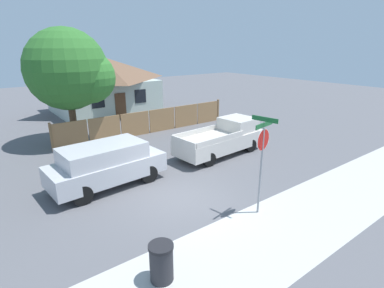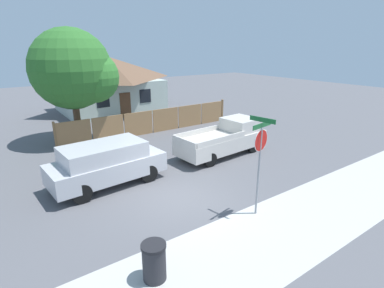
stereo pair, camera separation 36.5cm
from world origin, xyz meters
TOP-DOWN VIEW (x-y plane):
  - ground_plane at (0.00, 0.00)m, footprint 80.00×80.00m
  - sidewalk_strip at (0.00, -3.60)m, footprint 36.00×3.20m
  - wooden_fence at (3.37, 8.63)m, footprint 12.24×0.12m
  - house at (3.72, 17.28)m, footprint 8.60×7.37m
  - oak_tree at (-0.92, 9.60)m, footprint 4.83×4.60m
  - red_suv at (-1.90, 2.77)m, footprint 4.79×2.27m
  - orange_pickup at (4.61, 2.79)m, footprint 5.27×2.25m
  - stop_sign at (1.48, -2.43)m, footprint 1.02×0.92m
  - trash_bin at (-2.88, -3.12)m, footprint 0.63×0.63m

SIDE VIEW (x-z plane):
  - ground_plane at x=0.00m, z-range 0.00..0.00m
  - sidewalk_strip at x=0.00m, z-range 0.00..0.01m
  - trash_bin at x=-2.88m, z-range 0.01..1.02m
  - wooden_fence at x=3.37m, z-range -0.05..1.58m
  - orange_pickup at x=4.61m, z-range -0.04..1.75m
  - red_suv at x=-1.90m, z-range 0.08..1.88m
  - stop_sign at x=1.48m, z-range 0.64..4.08m
  - house at x=3.72m, z-range 0.09..4.79m
  - oak_tree at x=-0.92m, z-range 0.89..7.48m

